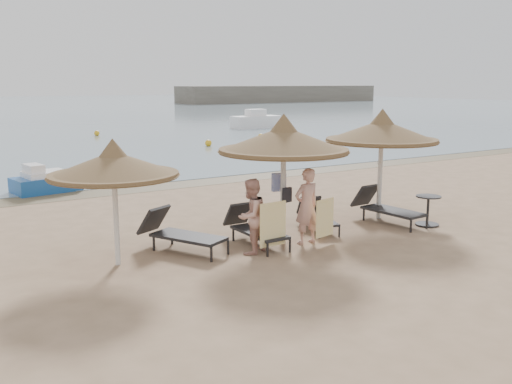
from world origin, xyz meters
TOP-DOWN VIEW (x-y plane):
  - ground at (0.00, 0.00)m, footprint 160.00×160.00m
  - wet_sand_strip at (0.00, 9.40)m, footprint 200.00×1.60m
  - palapa_left at (-3.36, 1.42)m, footprint 2.65×2.65m
  - palapa_center at (0.54, 1.03)m, footprint 3.06×3.06m
  - palapa_right at (4.14, 1.54)m, footprint 3.06×3.06m
  - lounger_far_left at (-1.86, 1.70)m, footprint 1.56×2.19m
  - lounger_near_left at (-0.14, 1.27)m, footprint 0.66×1.98m
  - lounger_near_right at (1.97, 1.57)m, footprint 1.06×1.81m
  - lounger_far_right at (3.97, 1.14)m, footprint 0.86×2.17m
  - side_table at (4.68, 0.27)m, footprint 0.66×0.66m
  - person_left at (-0.59, 0.64)m, footprint 1.05×0.90m
  - person_right at (0.91, 0.60)m, footprint 0.97×0.64m
  - towel_left at (-0.24, 0.29)m, footprint 0.71×0.06m
  - towel_right at (1.26, 0.35)m, footprint 0.63×0.16m
  - bag_patterned at (0.54, 1.21)m, footprint 0.35×0.17m
  - bag_dark at (0.54, 0.87)m, footprint 0.25×0.12m
  - pedal_boat at (-2.84, 10.50)m, footprint 2.32×1.59m
  - buoy_mid at (4.90, 30.15)m, footprint 0.38×0.38m
  - buoy_right at (13.21, 21.73)m, footprint 0.40×0.40m
  - buoy_extra at (8.46, 20.06)m, footprint 0.40×0.40m

SIDE VIEW (x-z plane):
  - ground at x=0.00m, z-range 0.00..0.00m
  - wet_sand_strip at x=0.00m, z-range 0.00..0.01m
  - buoy_mid at x=4.90m, z-range 0.00..0.38m
  - buoy_extra at x=8.46m, z-range 0.00..0.40m
  - buoy_right at x=13.21m, z-range 0.00..0.40m
  - lounger_near_right at x=1.97m, z-range -0.04..0.73m
  - pedal_boat at x=-2.84m, z-range -0.13..0.87m
  - side_table at x=4.68m, z-range -0.02..0.77m
  - lounger_near_left at x=-0.14m, z-range -0.05..0.84m
  - lounger_far_left at x=-1.86m, z-range -0.05..0.90m
  - lounger_far_right at x=3.97m, z-range -0.05..0.90m
  - towel_right at x=1.26m, z-range 0.17..1.07m
  - towel_left at x=-0.24m, z-range 0.19..1.18m
  - person_left at x=-0.59m, z-range 0.00..1.94m
  - person_right at x=0.91m, z-range 0.00..2.08m
  - bag_dark at x=0.54m, z-range 0.99..1.33m
  - bag_patterned at x=0.54m, z-range 1.19..1.62m
  - palapa_left at x=-3.36m, z-range 0.78..3.41m
  - palapa_center at x=0.54m, z-range 0.90..3.93m
  - palapa_right at x=4.14m, z-range 0.90..3.93m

